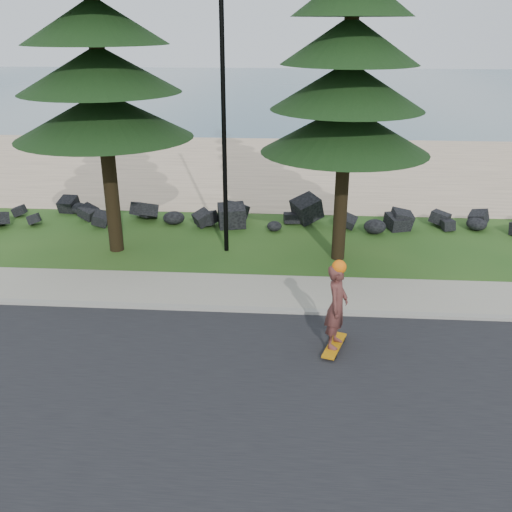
# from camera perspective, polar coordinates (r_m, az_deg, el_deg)

# --- Properties ---
(ground) EXTENTS (160.00, 160.00, 0.00)m
(ground) POSITION_cam_1_polar(r_m,az_deg,el_deg) (15.30, -4.39, -3.87)
(ground) COLOR #214A17
(ground) RESTS_ON ground
(road) EXTENTS (160.00, 7.00, 0.02)m
(road) POSITION_cam_1_polar(r_m,az_deg,el_deg) (11.50, -7.64, -13.76)
(road) COLOR black
(road) RESTS_ON ground
(kerb) EXTENTS (160.00, 0.20, 0.10)m
(kerb) POSITION_cam_1_polar(r_m,az_deg,el_deg) (14.49, -4.90, -5.26)
(kerb) COLOR gray
(kerb) RESTS_ON ground
(sidewalk) EXTENTS (160.00, 2.00, 0.08)m
(sidewalk) POSITION_cam_1_polar(r_m,az_deg,el_deg) (15.46, -4.29, -3.41)
(sidewalk) COLOR #9F9785
(sidewalk) RESTS_ON ground
(beach_sand) EXTENTS (160.00, 15.00, 0.01)m
(beach_sand) POSITION_cam_1_polar(r_m,az_deg,el_deg) (28.94, -0.29, 8.92)
(beach_sand) COLOR tan
(beach_sand) RESTS_ON ground
(ocean) EXTENTS (160.00, 58.00, 0.01)m
(ocean) POSITION_cam_1_polar(r_m,az_deg,el_deg) (64.95, 2.24, 16.43)
(ocean) COLOR #3D6376
(ocean) RESTS_ON ground
(seawall_boulders) EXTENTS (60.00, 2.40, 1.10)m
(seawall_boulders) POSITION_cam_1_polar(r_m,az_deg,el_deg) (20.43, -2.17, 3.08)
(seawall_boulders) COLOR black
(seawall_boulders) RESTS_ON ground
(lamp_post) EXTENTS (0.25, 0.14, 8.14)m
(lamp_post) POSITION_cam_1_polar(r_m,az_deg,el_deg) (17.10, -3.25, 13.55)
(lamp_post) COLOR black
(lamp_post) RESTS_ON ground
(skateboarder) EXTENTS (0.65, 1.18, 2.14)m
(skateboarder) POSITION_cam_1_polar(r_m,az_deg,el_deg) (12.43, 8.08, -5.03)
(skateboarder) COLOR #C0780B
(skateboarder) RESTS_ON ground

